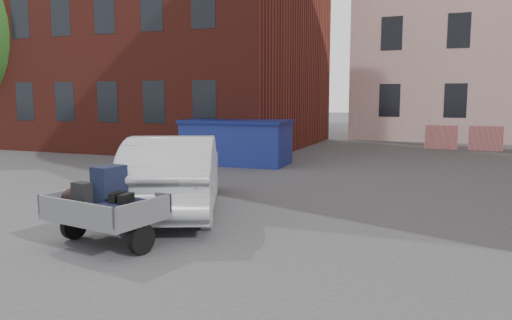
% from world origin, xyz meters
% --- Properties ---
extents(ground, '(120.00, 120.00, 0.00)m').
position_xyz_m(ground, '(0.00, 0.00, 0.00)').
color(ground, '#38383A').
rests_on(ground, ground).
extents(far_building, '(6.00, 6.00, 8.00)m').
position_xyz_m(far_building, '(-20.00, 22.00, 4.00)').
color(far_building, maroon).
rests_on(far_building, ground).
extents(barriers, '(4.70, 0.18, 1.00)m').
position_xyz_m(barriers, '(4.20, 15.00, 0.50)').
color(barriers, red).
rests_on(barriers, ground).
extents(trailer, '(1.77, 1.92, 1.20)m').
position_xyz_m(trailer, '(-1.82, -1.38, 0.61)').
color(trailer, black).
rests_on(trailer, ground).
extents(dumpster, '(3.52, 1.92, 1.45)m').
position_xyz_m(dumpster, '(-3.64, 7.61, 0.73)').
color(dumpster, navy).
rests_on(dumpster, ground).
extents(silver_car, '(3.25, 4.70, 1.47)m').
position_xyz_m(silver_car, '(-2.05, 1.00, 0.73)').
color(silver_car, '#9DA0A4').
rests_on(silver_car, ground).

